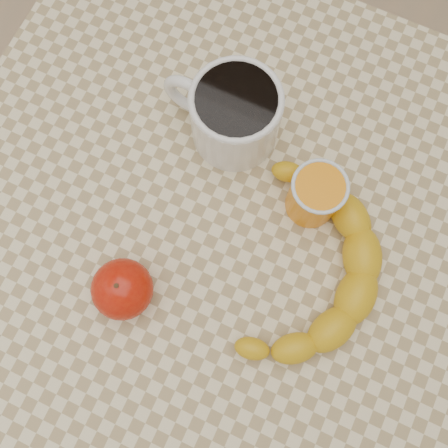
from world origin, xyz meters
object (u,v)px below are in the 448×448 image
at_px(apple, 122,289).
at_px(banana, 307,270).
at_px(orange_juice_glass, 315,195).
at_px(coffee_mug, 233,114).
at_px(table, 224,241).

bearing_deg(apple, banana, 31.31).
xyz_separation_m(orange_juice_glass, apple, (-0.17, -0.21, -0.01)).
bearing_deg(apple, coffee_mug, 83.66).
height_order(table, banana, banana).
distance_m(table, coffee_mug, 0.20).
relative_size(orange_juice_glass, apple, 0.91).
bearing_deg(table, coffee_mug, 110.08).
relative_size(table, apple, 8.91).
relative_size(table, orange_juice_glass, 9.74).
height_order(coffee_mug, banana, coffee_mug).
relative_size(coffee_mug, banana, 0.52).
bearing_deg(orange_juice_glass, coffee_mug, 159.04).
bearing_deg(coffee_mug, apple, -96.34).
relative_size(coffee_mug, apple, 1.84).
height_order(table, orange_juice_glass, orange_juice_glass).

